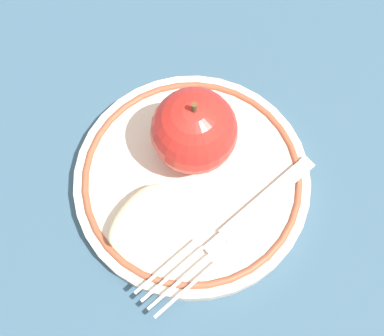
# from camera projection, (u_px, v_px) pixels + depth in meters

# --- Properties ---
(ground_plane) EXTENTS (2.00, 2.00, 0.00)m
(ground_plane) POSITION_uv_depth(u_px,v_px,m) (186.00, 209.00, 0.46)
(ground_plane) COLOR #365367
(plate) EXTENTS (0.20, 0.20, 0.02)m
(plate) POSITION_uv_depth(u_px,v_px,m) (192.00, 180.00, 0.46)
(plate) COLOR beige
(plate) RESTS_ON ground_plane
(apple_red_whole) EXTENTS (0.07, 0.07, 0.08)m
(apple_red_whole) POSITION_uv_depth(u_px,v_px,m) (194.00, 131.00, 0.43)
(apple_red_whole) COLOR red
(apple_red_whole) RESTS_ON plate
(apple_slice_front) EXTENTS (0.06, 0.07, 0.02)m
(apple_slice_front) POSITION_uv_depth(u_px,v_px,m) (137.00, 215.00, 0.43)
(apple_slice_front) COLOR beige
(apple_slice_front) RESTS_ON plate
(fork) EXTENTS (0.09, 0.18, 0.00)m
(fork) POSITION_uv_depth(u_px,v_px,m) (236.00, 225.00, 0.43)
(fork) COLOR silver
(fork) RESTS_ON plate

